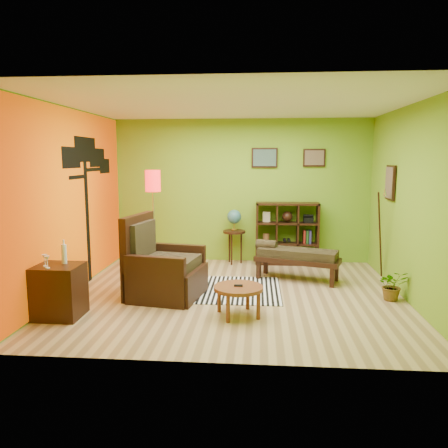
# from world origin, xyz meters

# --- Properties ---
(ground) EXTENTS (5.00, 5.00, 0.00)m
(ground) POSITION_xyz_m (0.00, 0.00, 0.00)
(ground) COLOR tan
(ground) RESTS_ON ground
(room_shell) EXTENTS (5.04, 4.54, 2.82)m
(room_shell) POSITION_xyz_m (-0.09, 0.01, 1.80)
(room_shell) COLOR #71A521
(room_shell) RESTS_ON ground
(zebra_rug) EXTENTS (2.23, 1.49, 0.01)m
(zebra_rug) POSITION_xyz_m (-0.40, 0.23, 0.01)
(zebra_rug) COLOR white
(zebra_rug) RESTS_ON ground
(coffee_table) EXTENTS (0.64, 0.64, 0.42)m
(coffee_table) POSITION_xyz_m (0.11, -0.89, 0.34)
(coffee_table) COLOR brown
(coffee_table) RESTS_ON ground
(armchair) EXTENTS (1.15, 1.15, 1.22)m
(armchair) POSITION_xyz_m (-1.07, -0.16, 0.37)
(armchair) COLOR black
(armchair) RESTS_ON ground
(side_cabinet) EXTENTS (0.58, 0.53, 1.00)m
(side_cabinet) POSITION_xyz_m (-2.20, -1.12, 0.35)
(side_cabinet) COLOR black
(side_cabinet) RESTS_ON ground
(floor_lamp) EXTENTS (0.28, 0.28, 1.84)m
(floor_lamp) POSITION_xyz_m (-1.49, 1.12, 1.49)
(floor_lamp) COLOR silver
(floor_lamp) RESTS_ON ground
(globe_table) EXTENTS (0.43, 0.43, 1.06)m
(globe_table) POSITION_xyz_m (-0.12, 1.97, 0.80)
(globe_table) COLOR black
(globe_table) RESTS_ON ground
(cube_shelf) EXTENTS (1.20, 0.35, 1.20)m
(cube_shelf) POSITION_xyz_m (0.91, 2.03, 0.60)
(cube_shelf) COLOR black
(cube_shelf) RESTS_ON ground
(bench) EXTENTS (1.48, 0.92, 0.65)m
(bench) POSITION_xyz_m (0.98, 0.90, 0.41)
(bench) COLOR black
(bench) RESTS_ON ground
(potted_plant) EXTENTS (0.42, 0.46, 0.35)m
(potted_plant) POSITION_xyz_m (2.30, -0.07, 0.17)
(potted_plant) COLOR #26661E
(potted_plant) RESTS_ON ground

